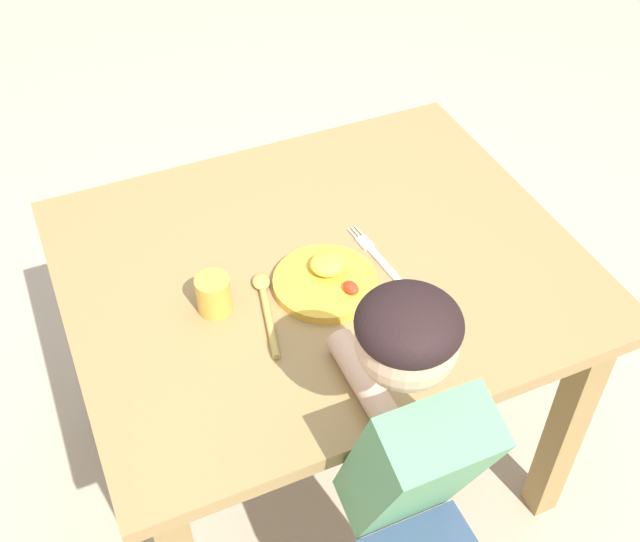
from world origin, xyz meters
The scene contains 7 objects.
ground_plane centered at (0.00, 0.00, 0.00)m, with size 8.00×8.00×0.00m, color tan.
dining_table centered at (0.00, 0.00, 0.60)m, with size 1.06×0.88×0.72m.
plate centered at (-0.02, -0.07, 0.73)m, with size 0.21×0.21×0.05m.
fork centered at (0.11, -0.04, 0.72)m, with size 0.04×0.21×0.01m.
spoon centered at (-0.16, -0.08, 0.72)m, with size 0.07×0.23×0.02m.
drinking_cup centered at (-0.25, -0.04, 0.76)m, with size 0.07×0.07×0.08m, color gold.
person centered at (-0.07, -0.53, 0.57)m, with size 0.20×0.41×1.06m.
Camera 1 is at (-0.48, -1.09, 1.84)m, focal length 43.80 mm.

